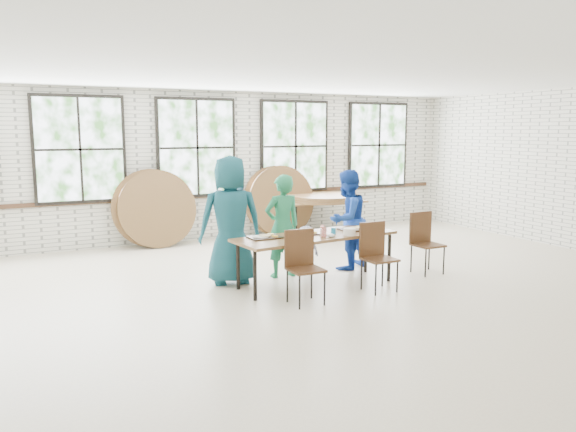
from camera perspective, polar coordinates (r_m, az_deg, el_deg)
name	(u,v)px	position (r m, az deg, el deg)	size (l,w,h in m)	color
room	(197,150)	(11.39, -9.25, 6.62)	(12.00, 12.00, 12.00)	beige
dining_table	(316,238)	(8.04, 2.84, -2.27)	(2.47, 1.04, 0.74)	brown
chair_near_left	(302,260)	(7.27, 1.47, -4.49)	(0.43, 0.41, 0.95)	#4B2D19
chair_near_right	(376,250)	(7.94, 8.90, -3.47)	(0.42, 0.41, 0.95)	#4B2D19
chair_spare	(424,237)	(9.06, 13.65, -2.11)	(0.42, 0.41, 0.95)	#4B2D19
adult_teal	(231,220)	(8.14, -5.85, -0.42)	(0.91, 0.59, 1.87)	#1B5668
adult_green	(282,226)	(8.49, -0.58, -1.03)	(0.57, 0.38, 1.57)	#20784D
toddler	(306,250)	(8.75, 1.86, -3.46)	(0.48, 0.28, 0.75)	#12133B
adult_blue	(347,220)	(9.05, 5.99, -0.37)	(0.78, 0.61, 1.60)	#173EA5
storage_table	(323,203)	(11.94, 3.54, 1.31)	(1.85, 0.87, 0.74)	brown
tabletop_clutter	(321,233)	(8.02, 3.34, -1.75)	(1.91, 0.62, 0.11)	black
round_tops_stacked	(323,198)	(11.93, 3.55, 1.88)	(1.50, 1.50, 0.13)	brown
round_tops_leaning	(220,205)	(11.38, -6.89, 1.14)	(4.25, 0.46, 1.49)	brown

